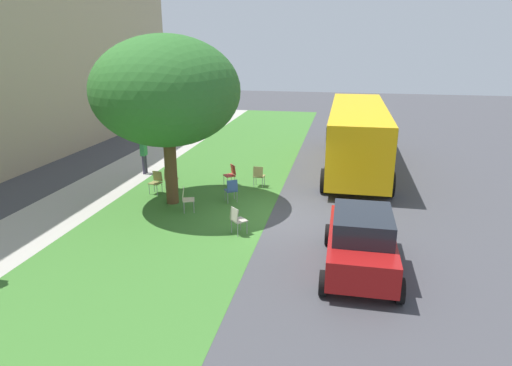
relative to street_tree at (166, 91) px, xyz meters
The scene contains 14 objects.
ground 5.72m from the street_tree, 99.70° to the right, with size 80.00×80.00×0.00m, color #424247.
grass_verge 4.20m from the street_tree, 131.84° to the right, with size 48.00×6.00×0.01m, color #3D752D.
sidewalk_strip 5.51m from the street_tree, 100.51° to the left, with size 48.00×2.80×0.01m, color #ADA89E.
street_tree is the anchor object (origin of this frame).
chair_0 3.86m from the street_tree, 24.06° to the left, with size 0.47×0.46×0.88m.
chair_1 3.81m from the street_tree, 48.63° to the left, with size 0.49×0.49×0.88m.
chair_2 4.17m from the street_tree, 77.17° to the right, with size 0.58×0.57×0.88m.
chair_3 3.73m from the street_tree, 132.68° to the right, with size 0.53×0.53×0.88m.
chair_4 5.15m from the street_tree, 48.16° to the right, with size 0.45×0.45×0.88m.
chair_5 4.60m from the street_tree, 33.38° to the right, with size 0.58×0.59×0.88m.
chair_6 5.18m from the street_tree, 126.98° to the right, with size 0.59×0.59×0.88m.
parked_car 8.36m from the street_tree, 120.01° to the right, with size 3.70×1.92×1.65m.
school_bus 9.50m from the street_tree, 46.66° to the right, with size 10.40×2.80×2.88m.
pedestrian_0 5.31m from the street_tree, 38.20° to the left, with size 0.36×0.22×1.69m.
Camera 1 is at (-13.84, -2.10, 5.70)m, focal length 31.01 mm.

